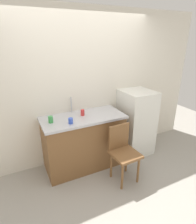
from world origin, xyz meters
TOP-DOWN VIEW (x-y plane):
  - ground_plane at (0.00, 0.00)m, footprint 8.00×8.00m
  - back_wall at (0.00, 1.00)m, footprint 4.80×0.10m
  - cabinet_base at (-0.09, 0.65)m, footprint 1.31×0.60m
  - countertop at (-0.09, 0.65)m, footprint 1.35×0.64m
  - faucet at (-0.20, 0.90)m, footprint 0.02×0.02m
  - refrigerator at (0.99, 0.65)m, footprint 0.55×0.60m
  - chair at (0.33, 0.07)m, footprint 0.42×0.42m
  - cup_green at (-0.61, 0.64)m, footprint 0.07×0.07m
  - cup_red at (-0.08, 0.69)m, footprint 0.06×0.06m
  - cup_blue at (-0.36, 0.47)m, footprint 0.07×0.07m

SIDE VIEW (x-z plane):
  - ground_plane at x=0.00m, z-range 0.00..0.00m
  - cabinet_base at x=-0.09m, z-range 0.00..0.89m
  - chair at x=0.33m, z-range 0.05..0.94m
  - refrigerator at x=0.99m, z-range 0.00..1.23m
  - countertop at x=-0.09m, z-range 0.89..0.93m
  - cup_blue at x=-0.36m, z-range 0.93..1.02m
  - cup_red at x=-0.08m, z-range 0.93..1.03m
  - cup_green at x=-0.61m, z-range 0.93..1.03m
  - faucet at x=-0.20m, z-range 0.93..1.20m
  - back_wall at x=0.00m, z-range 0.00..2.59m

